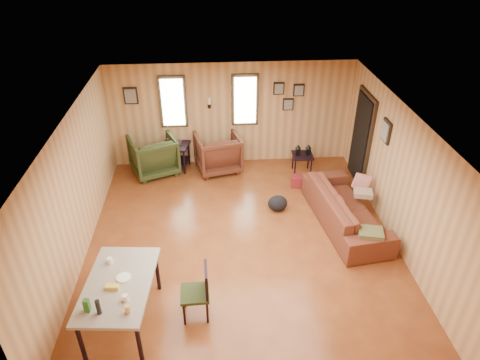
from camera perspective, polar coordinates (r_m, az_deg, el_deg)
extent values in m
cube|color=brown|center=(7.91, 0.21, -8.08)|extent=(5.50, 6.00, 0.02)
cube|color=#997C5B|center=(6.62, 0.26, 8.21)|extent=(5.50, 6.00, 0.02)
cube|color=tan|center=(9.86, -1.12, 8.75)|extent=(5.50, 0.02, 2.40)
cube|color=tan|center=(4.94, 3.07, -19.72)|extent=(5.50, 0.02, 2.40)
cube|color=tan|center=(7.53, -21.20, -1.44)|extent=(0.02, 6.00, 2.40)
cube|color=tan|center=(7.87, 20.70, 0.17)|extent=(0.02, 6.00, 2.40)
cube|color=black|center=(9.71, -8.93, 10.24)|extent=(0.60, 0.05, 1.20)
cube|color=#E0F2D1|center=(9.68, -8.95, 10.15)|extent=(0.48, 0.04, 1.06)
cube|color=black|center=(9.71, 0.67, 10.61)|extent=(0.60, 0.05, 1.20)
cube|color=#E0F2D1|center=(9.67, 0.69, 10.53)|extent=(0.48, 0.04, 1.06)
cube|color=black|center=(9.70, -4.11, 9.87)|extent=(0.07, 0.05, 0.12)
cylinder|color=silver|center=(9.59, -4.14, 10.46)|extent=(0.07, 0.07, 0.14)
cube|color=black|center=(9.52, 15.91, 5.29)|extent=(0.06, 1.00, 2.05)
cube|color=black|center=(9.51, 15.69, 5.29)|extent=(0.04, 0.82, 1.90)
cube|color=black|center=(9.71, 5.19, 12.06)|extent=(0.24, 0.04, 0.28)
cube|color=#9E998C|center=(9.68, 5.22, 12.00)|extent=(0.19, 0.02, 0.22)
cube|color=black|center=(9.81, 7.83, 11.79)|extent=(0.24, 0.04, 0.28)
cube|color=#9E998C|center=(9.78, 7.87, 11.73)|extent=(0.19, 0.02, 0.22)
cube|color=black|center=(9.88, 6.43, 10.00)|extent=(0.24, 0.04, 0.28)
cube|color=#9E998C|center=(9.85, 6.45, 9.93)|extent=(0.19, 0.02, 0.22)
cube|color=black|center=(9.77, -14.37, 10.83)|extent=(0.30, 0.04, 0.38)
cube|color=#9E998C|center=(9.74, -14.39, 10.77)|extent=(0.24, 0.02, 0.31)
cube|color=black|center=(8.31, 18.93, 6.17)|extent=(0.04, 0.34, 0.42)
cube|color=#9E998C|center=(8.30, 18.73, 6.17)|extent=(0.02, 0.27, 0.34)
imported|color=#5F2B1B|center=(8.27, 14.03, -3.06)|extent=(0.99, 2.43, 0.92)
imported|color=#512618|center=(9.80, -2.98, 3.92)|extent=(1.11, 1.07, 0.97)
imported|color=#2D3719|center=(9.86, -11.48, 3.52)|extent=(1.22, 1.19, 0.98)
cube|color=black|center=(9.88, -8.64, 4.58)|extent=(0.70, 0.66, 0.04)
cube|color=black|center=(10.07, -8.46, 2.55)|extent=(0.64, 0.60, 0.03)
cylinder|color=black|center=(9.92, -10.23, 2.52)|extent=(0.05, 0.05, 0.59)
cylinder|color=black|center=(9.78, -7.44, 2.33)|extent=(0.05, 0.05, 0.59)
cylinder|color=black|center=(10.28, -9.51, 3.70)|extent=(0.05, 0.05, 0.59)
cylinder|color=black|center=(10.14, -6.82, 3.53)|extent=(0.05, 0.05, 0.59)
cube|color=#493731|center=(9.88, -9.41, 5.09)|extent=(0.11, 0.04, 0.14)
cube|color=#493731|center=(9.81, -8.07, 4.99)|extent=(0.10, 0.04, 0.13)
cube|color=black|center=(9.77, 8.34, 3.28)|extent=(0.47, 0.47, 0.04)
cylinder|color=black|center=(9.69, 7.35, 1.59)|extent=(0.03, 0.03, 0.45)
cylinder|color=black|center=(9.75, 9.45, 1.62)|extent=(0.03, 0.03, 0.45)
cylinder|color=black|center=(10.00, 7.06, 2.63)|extent=(0.03, 0.03, 0.45)
cylinder|color=black|center=(10.06, 9.10, 2.65)|extent=(0.03, 0.03, 0.45)
cube|color=black|center=(9.70, 7.70, 3.79)|extent=(0.10, 0.10, 0.16)
cone|color=black|center=(9.64, 7.76, 4.45)|extent=(0.14, 0.14, 0.09)
cube|color=black|center=(9.74, 9.07, 3.80)|extent=(0.10, 0.10, 0.16)
cone|color=black|center=(9.68, 9.13, 4.46)|extent=(0.14, 0.14, 0.09)
cube|color=maroon|center=(9.41, 7.90, -0.18)|extent=(0.38, 0.31, 0.24)
ellipsoid|color=black|center=(8.57, 5.03, -3.12)|extent=(0.46, 0.39, 0.34)
cube|color=brown|center=(7.60, 17.00, -6.87)|extent=(0.47, 0.41, 0.13)
cube|color=red|center=(8.79, 15.91, -0.23)|extent=(0.37, 0.17, 0.36)
cube|color=tan|center=(8.64, 16.10, -1.70)|extent=(0.40, 0.33, 0.10)
cube|color=gray|center=(6.28, -15.90, -13.26)|extent=(1.03, 1.57, 0.05)
cylinder|color=black|center=(6.27, -20.47, -19.60)|extent=(0.07, 0.07, 0.72)
cylinder|color=black|center=(6.05, -13.30, -20.39)|extent=(0.07, 0.07, 0.72)
cylinder|color=black|center=(7.09, -17.11, -11.53)|extent=(0.07, 0.07, 0.72)
cylinder|color=black|center=(6.90, -10.96, -11.91)|extent=(0.07, 0.07, 0.72)
cylinder|color=white|center=(5.98, -15.03, -14.92)|extent=(0.09, 0.09, 0.09)
cylinder|color=white|center=(6.57, -16.97, -10.24)|extent=(0.09, 0.09, 0.09)
cube|color=#286323|center=(5.96, -19.75, -15.45)|extent=(0.08, 0.08, 0.19)
cylinder|color=black|center=(5.88, -18.38, -15.79)|extent=(0.07, 0.07, 0.22)
cylinder|color=tan|center=(5.82, -14.75, -16.30)|extent=(0.08, 0.08, 0.12)
cylinder|color=white|center=(6.31, -15.27, -12.43)|extent=(0.22, 0.22, 0.02)
cube|color=yellow|center=(6.19, -16.67, -13.51)|extent=(0.19, 0.10, 0.06)
cube|color=#2D3719|center=(6.39, -6.04, -14.80)|extent=(0.42, 0.42, 0.05)
cube|color=black|center=(6.21, -4.51, -13.17)|extent=(0.05, 0.39, 0.45)
cylinder|color=black|center=(6.45, -7.45, -17.31)|extent=(0.04, 0.04, 0.43)
cylinder|color=black|center=(6.44, -4.37, -17.17)|extent=(0.04, 0.04, 0.43)
cylinder|color=black|center=(6.67, -7.42, -15.16)|extent=(0.04, 0.04, 0.43)
cylinder|color=black|center=(6.66, -4.48, -15.02)|extent=(0.04, 0.04, 0.43)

